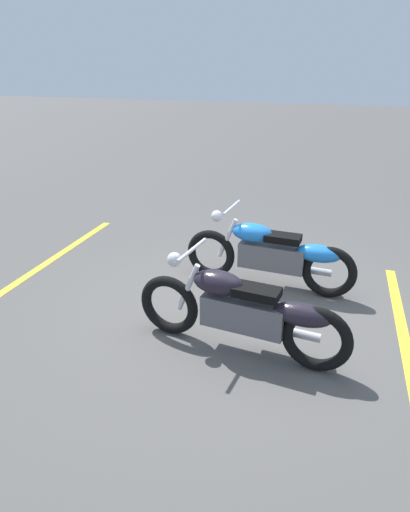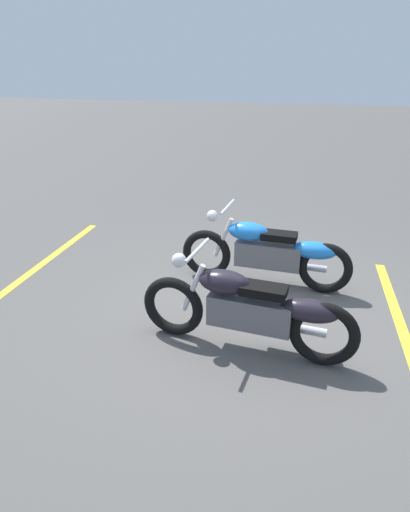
# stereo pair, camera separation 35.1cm
# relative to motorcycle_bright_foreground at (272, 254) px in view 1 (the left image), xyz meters

# --- Properties ---
(ground_plane) EXTENTS (60.00, 60.00, 0.00)m
(ground_plane) POSITION_rel_motorcycle_bright_foreground_xyz_m (0.13, 0.75, -0.46)
(ground_plane) COLOR #514F4C
(motorcycle_bright_foreground) EXTENTS (2.23, 0.62, 1.04)m
(motorcycle_bright_foreground) POSITION_rel_motorcycle_bright_foreground_xyz_m (0.00, 0.00, 0.00)
(motorcycle_bright_foreground) COLOR black
(motorcycle_bright_foreground) RESTS_ON ground
(motorcycle_dark_foreground) EXTENTS (2.23, 0.62, 1.04)m
(motorcycle_dark_foreground) POSITION_rel_motorcycle_bright_foreground_xyz_m (-0.02, 1.50, 0.00)
(motorcycle_dark_foreground) COLOR black
(motorcycle_dark_foreground) RESTS_ON ground
(parking_stripe_near) EXTENTS (0.28, 3.20, 0.01)m
(parking_stripe_near) POSITION_rel_motorcycle_bright_foreground_xyz_m (-1.59, 0.56, -0.46)
(parking_stripe_near) COLOR yellow
(parking_stripe_near) RESTS_ON ground
(parking_stripe_mid) EXTENTS (0.28, 3.20, 0.01)m
(parking_stripe_mid) POSITION_rel_motorcycle_bright_foreground_xyz_m (3.27, 0.08, -0.46)
(parking_stripe_mid) COLOR yellow
(parking_stripe_mid) RESTS_ON ground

